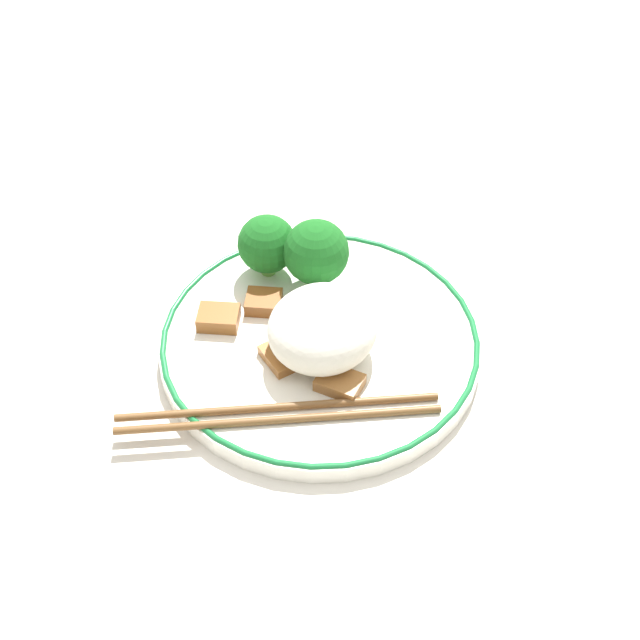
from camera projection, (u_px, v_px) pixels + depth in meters
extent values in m
plane|color=silver|center=(320.00, 351.00, 0.72)|extent=(3.00, 3.00, 0.00)
cylinder|color=white|center=(320.00, 344.00, 0.72)|extent=(0.26, 0.26, 0.02)
torus|color=#197238|center=(320.00, 337.00, 0.71)|extent=(0.26, 0.26, 0.00)
ellipsoid|color=white|center=(322.00, 329.00, 0.68)|extent=(0.08, 0.09, 0.05)
cylinder|color=#72AD4C|center=(316.00, 278.00, 0.75)|extent=(0.01, 0.01, 0.02)
sphere|color=#19601E|center=(316.00, 252.00, 0.73)|extent=(0.05, 0.05, 0.05)
cylinder|color=#72AD4C|center=(268.00, 266.00, 0.76)|extent=(0.01, 0.01, 0.01)
sphere|color=#19601E|center=(267.00, 244.00, 0.74)|extent=(0.05, 0.05, 0.05)
cube|color=brown|center=(219.00, 318.00, 0.72)|extent=(0.04, 0.04, 0.01)
cube|color=brown|center=(261.00, 305.00, 0.73)|extent=(0.04, 0.04, 0.01)
cube|color=#9E6633|center=(340.00, 383.00, 0.67)|extent=(0.04, 0.03, 0.01)
cube|color=#995B28|center=(283.00, 356.00, 0.69)|extent=(0.04, 0.04, 0.01)
cylinder|color=brown|center=(279.00, 420.00, 0.65)|extent=(0.18, 0.16, 0.01)
cylinder|color=brown|center=(278.00, 407.00, 0.66)|extent=(0.18, 0.16, 0.01)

